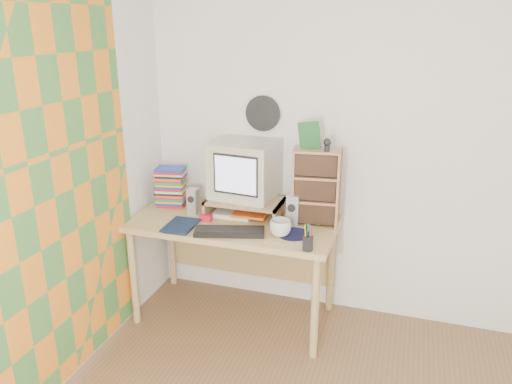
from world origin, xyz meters
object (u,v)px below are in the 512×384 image
Objects in this scene: cd_rack at (316,187)px; keyboard at (229,232)px; mug at (280,228)px; diary at (168,222)px; crt_monitor at (244,170)px; dvd_stack at (171,187)px; desk at (237,235)px.

keyboard is at bearing -151.44° from cd_rack.
diary is at bearing -174.95° from mug.
diary is (-0.92, -0.34, -0.23)m from cd_rack.
cd_rack reaches higher than diary.
cd_rack is 0.38m from mug.
mug is at bearing 3.01° from diary.
dvd_stack is at bearing -172.88° from crt_monitor.
diary reaches higher than desk.
mug is at bearing -3.61° from keyboard.
keyboard is 0.71m from dvd_stack.
crt_monitor is 0.53m from mug.
mug is (-0.16, -0.28, -0.20)m from cd_rack.
keyboard is 0.64m from cd_rack.
mug is 0.76m from diary.
crt_monitor is 0.93× the size of keyboard.
crt_monitor reaches higher than diary.
diary is at bearing 163.91° from keyboard.
crt_monitor reaches higher than desk.
keyboard is 1.92× the size of diary.
mug is at bearing -127.55° from cd_rack.
crt_monitor is at bearing -10.01° from dvd_stack.
cd_rack is at bearing 59.65° from mug.
mug is (0.37, -0.22, 0.19)m from desk.
crt_monitor is at bearing 74.85° from desk.
cd_rack reaches higher than dvd_stack.
diary is (0.15, -0.36, -0.12)m from dvd_stack.
crt_monitor is 1.78× the size of diary.
crt_monitor reaches higher than keyboard.
diary is at bearing -166.69° from cd_rack.
crt_monitor reaches higher than dvd_stack.
cd_rack is at bearing 18.47° from diary.
desk is at bearing 85.06° from keyboard.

